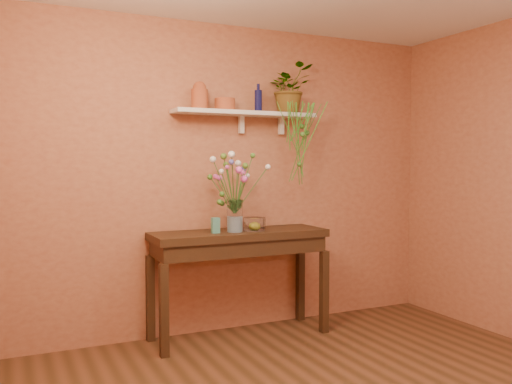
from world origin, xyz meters
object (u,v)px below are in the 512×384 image
at_px(sideboard, 239,246).
at_px(glass_bowl, 254,225).
at_px(spider_plant, 289,89).
at_px(blue_bottle, 258,100).
at_px(terracotta_jug, 200,96).
at_px(glass_vase, 235,218).
at_px(bouquet, 232,176).

xyz_separation_m(sideboard, glass_bowl, (0.11, -0.06, 0.18)).
distance_m(spider_plant, glass_bowl, 1.29).
height_order(blue_bottle, glass_bowl, blue_bottle).
xyz_separation_m(terracotta_jug, spider_plant, (0.86, 0.01, 0.11)).
relative_size(blue_bottle, spider_plant, 0.55).
relative_size(spider_plant, glass_vase, 1.61).
distance_m(terracotta_jug, glass_vase, 1.06).
bearing_deg(glass_bowl, glass_vase, 179.37).
relative_size(spider_plant, glass_bowl, 2.35).
distance_m(sideboard, glass_bowl, 0.22).
height_order(glass_vase, bouquet, bouquet).
bearing_deg(blue_bottle, terracotta_jug, 177.61).
xyz_separation_m(blue_bottle, spider_plant, (0.32, 0.03, 0.12)).
bearing_deg(blue_bottle, glass_vase, -151.36).
height_order(sideboard, blue_bottle, blue_bottle).
bearing_deg(terracotta_jug, blue_bottle, -2.39).
bearing_deg(glass_vase, terracotta_jug, 142.82).
bearing_deg(terracotta_jug, glass_bowl, -23.73).
xyz_separation_m(spider_plant, glass_vase, (-0.62, -0.19, -1.13)).
xyz_separation_m(terracotta_jug, bouquet, (0.22, -0.17, -0.67)).
bearing_deg(bouquet, terracotta_jug, 142.70).
bearing_deg(sideboard, blue_bottle, 24.36).
bearing_deg(spider_plant, sideboard, -166.48).
height_order(terracotta_jug, bouquet, terracotta_jug).
distance_m(blue_bottle, bouquet, 0.74).
distance_m(bouquet, glass_bowl, 0.46).
bearing_deg(blue_bottle, glass_bowl, -125.18).
distance_m(blue_bottle, spider_plant, 0.35).
bearing_deg(glass_bowl, sideboard, 152.54).
height_order(blue_bottle, glass_vase, blue_bottle).
relative_size(glass_vase, bouquet, 0.53).
distance_m(spider_plant, bouquet, 1.02).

